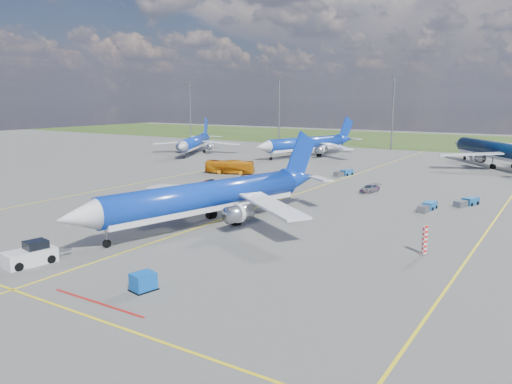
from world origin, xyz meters
The scene contains 18 objects.
ground centered at (0.00, 0.00, 0.00)m, with size 400.00×400.00×0.00m, color #535351.
grass_strip centered at (0.00, 150.00, 0.00)m, with size 400.00×80.00×0.01m, color #2D4719.
taxiway_lines centered at (0.17, 27.70, 0.01)m, with size 60.25×160.00×0.02m.
floodlight_masts centered at (10.00, 110.00, 12.56)m, with size 202.20×0.50×22.70m.
warning_post centered at (26.00, 8.00, 1.50)m, with size 0.50×0.50×3.00m, color red.
bg_jet_nw centered at (-53.23, 67.84, 0.00)m, with size 27.32×35.86×9.39m, color #0B31A3, non-canonical shape.
bg_jet_nnw centered at (-23.36, 78.67, 0.00)m, with size 29.36×38.53×10.09m, color #0B31A3, non-canonical shape.
bg_jet_n centered at (23.00, 83.52, 0.00)m, with size 31.88×41.84×10.96m, color #061A39, non-canonical shape.
main_airliner centered at (0.34, 5.34, 0.00)m, with size 30.62×40.19×10.53m, color #0B31A3, non-canonical shape.
pushback_tug centered at (-4.66, -15.17, 0.87)m, with size 3.15×6.52×2.16m.
uld_container centered at (9.11, -14.21, 0.73)m, with size 1.47×1.84×1.47m, color #0C51B4.
apron_bus centered at (-22.64, 42.19, 1.42)m, with size 2.38×10.19×2.84m, color orange.
service_car_a centered at (-13.84, 34.14, 0.69)m, with size 1.64×4.08×1.39m, color #999999.
service_car_b centered at (-16.41, 28.37, 0.57)m, with size 1.89×4.10×1.14m, color #999999.
service_car_c centered at (9.47, 37.72, 0.64)m, with size 1.80×4.42×1.28m, color #999999.
baggage_tug_w centered at (21.13, 28.96, 0.50)m, with size 1.69×4.83×1.06m.
baggage_tug_c centered at (-1.38, 52.58, 0.52)m, with size 2.65×5.09×1.11m.
baggage_tug_e centered at (25.22, 35.28, 0.51)m, with size 2.94×5.01×1.09m.
Camera 1 is at (37.77, -41.82, 15.46)m, focal length 35.00 mm.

